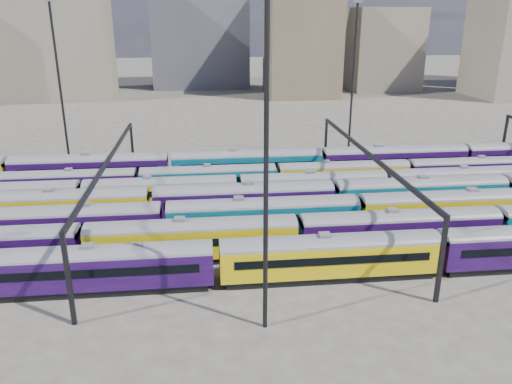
{
  "coord_description": "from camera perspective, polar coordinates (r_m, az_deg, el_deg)",
  "views": [
    {
      "loc": [
        -9.37,
        -55.22,
        23.12
      ],
      "look_at": [
        -3.15,
        1.27,
        3.0
      ],
      "focal_mm": 35.0,
      "sensor_mm": 36.0,
      "label": 1
    }
  ],
  "objects": [
    {
      "name": "rake_3",
      "position": [
        59.17,
        -11.91,
        -1.03
      ],
      "size": [
        129.69,
        3.16,
        5.33
      ],
      "color": "black",
      "rests_on": "ground"
    },
    {
      "name": "mast_2",
      "position": [
        34.74,
        1.17,
        4.21
      ],
      "size": [
        1.4,
        0.5,
        25.6
      ],
      "color": "black",
      "rests_on": "ground"
    },
    {
      "name": "gantry_1",
      "position": [
        58.56,
        -16.49,
        2.48
      ],
      "size": [
        0.35,
        40.35,
        8.03
      ],
      "color": "black",
      "rests_on": "ground"
    },
    {
      "name": "rake_0",
      "position": [
        50.05,
        20.12,
        -5.89
      ],
      "size": [
        124.3,
        3.03,
        5.1
      ],
      "color": "black",
      "rests_on": "ground"
    },
    {
      "name": "rake_2",
      "position": [
        54.56,
        0.83,
        -2.41
      ],
      "size": [
        149.74,
        3.13,
        5.27
      ],
      "color": "black",
      "rests_on": "ground"
    },
    {
      "name": "ground",
      "position": [
        60.6,
        3.1,
        -2.96
      ],
      "size": [
        500.0,
        500.0,
        0.0
      ],
      "primitive_type": "plane",
      "color": "#403B36",
      "rests_on": "ground"
    },
    {
      "name": "rake_6",
      "position": [
        75.17,
        7.51,
        3.71
      ],
      "size": [
        133.87,
        3.26,
        5.51
      ],
      "color": "black",
      "rests_on": "ground"
    },
    {
      "name": "rake_1",
      "position": [
        50.47,
        4.85,
        -4.42
      ],
      "size": [
        126.31,
        3.08,
        5.19
      ],
      "color": "black",
      "rests_on": "ground"
    },
    {
      "name": "gantry_2",
      "position": [
        60.76,
        12.58,
        3.43
      ],
      "size": [
        0.35,
        40.35,
        8.03
      ],
      "color": "black",
      "rests_on": "ground"
    },
    {
      "name": "rake_4",
      "position": [
        65.2,
        6.54,
        0.93
      ],
      "size": [
        136.02,
        2.84,
        4.78
      ],
      "color": "black",
      "rests_on": "ground"
    },
    {
      "name": "mast_1",
      "position": [
        80.46,
        -21.56,
        11.64
      ],
      "size": [
        1.4,
        0.5,
        25.6
      ],
      "color": "black",
      "rests_on": "ground"
    },
    {
      "name": "rake_5",
      "position": [
        71.16,
        9.95,
        2.29
      ],
      "size": [
        131.76,
        2.75,
        4.62
      ],
      "color": "black",
      "rests_on": "ground"
    },
    {
      "name": "mast_3",
      "position": [
        83.39,
        11.03,
        12.85
      ],
      "size": [
        1.4,
        0.5,
        25.6
      ],
      "color": "black",
      "rests_on": "ground"
    }
  ]
}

